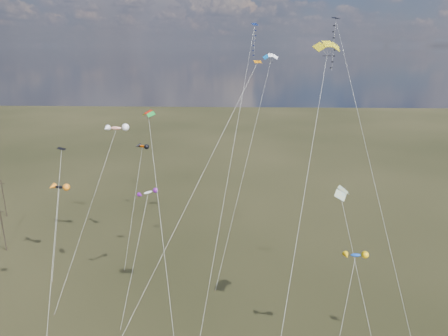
{
  "coord_description": "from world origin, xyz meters",
  "views": [
    {
      "loc": [
        1.95,
        -29.97,
        33.71
      ],
      "look_at": [
        0.0,
        18.0,
        19.0
      ],
      "focal_mm": 32.0,
      "sensor_mm": 36.0,
      "label": 1
    }
  ],
  "objects_px": {
    "diamond_black_high": "(339,62)",
    "parafoil_yellow": "(327,46)",
    "novelty_black_orange": "(59,187)",
    "utility_pole_near": "(3,229)",
    "utility_pole_far": "(4,198)"
  },
  "relations": [
    {
      "from": "utility_pole_near",
      "to": "parafoil_yellow",
      "type": "relative_size",
      "value": 0.23
    },
    {
      "from": "utility_pole_far",
      "to": "utility_pole_near",
      "type": "bearing_deg",
      "value": -60.26
    },
    {
      "from": "utility_pole_far",
      "to": "novelty_black_orange",
      "type": "relative_size",
      "value": 0.6
    },
    {
      "from": "diamond_black_high",
      "to": "parafoil_yellow",
      "type": "relative_size",
      "value": 1.07
    },
    {
      "from": "utility_pole_far",
      "to": "novelty_black_orange",
      "type": "distance_m",
      "value": 27.41
    },
    {
      "from": "utility_pole_near",
      "to": "utility_pole_far",
      "type": "bearing_deg",
      "value": 119.74
    },
    {
      "from": "diamond_black_high",
      "to": "novelty_black_orange",
      "type": "relative_size",
      "value": 2.77
    },
    {
      "from": "utility_pole_near",
      "to": "parafoil_yellow",
      "type": "height_order",
      "value": "parafoil_yellow"
    },
    {
      "from": "utility_pole_near",
      "to": "diamond_black_high",
      "type": "relative_size",
      "value": 0.22
    },
    {
      "from": "utility_pole_near",
      "to": "utility_pole_far",
      "type": "height_order",
      "value": "same"
    },
    {
      "from": "diamond_black_high",
      "to": "novelty_black_orange",
      "type": "height_order",
      "value": "diamond_black_high"
    },
    {
      "from": "diamond_black_high",
      "to": "parafoil_yellow",
      "type": "height_order",
      "value": "diamond_black_high"
    },
    {
      "from": "utility_pole_near",
      "to": "diamond_black_high",
      "type": "distance_m",
      "value": 59.56
    },
    {
      "from": "utility_pole_near",
      "to": "diamond_black_high",
      "type": "height_order",
      "value": "diamond_black_high"
    },
    {
      "from": "utility_pole_near",
      "to": "diamond_black_high",
      "type": "bearing_deg",
      "value": -10.17
    }
  ]
}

